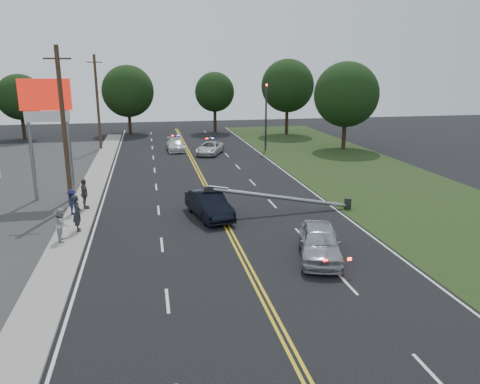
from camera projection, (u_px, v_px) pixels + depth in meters
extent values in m
plane|color=black|center=(250.00, 271.00, 20.59)|extent=(120.00, 120.00, 0.00)
cube|color=gray|center=(80.00, 214.00, 28.47)|extent=(1.80, 70.00, 0.12)
cube|color=black|center=(408.00, 196.00, 32.60)|extent=(12.00, 80.00, 0.01)
cube|color=gold|center=(217.00, 207.00, 30.06)|extent=(0.36, 80.00, 0.00)
cylinder|color=gray|center=(31.00, 149.00, 30.76)|extent=(0.24, 0.24, 7.00)
cylinder|color=gray|center=(70.00, 148.00, 31.21)|extent=(0.24, 0.24, 7.00)
cube|color=#B3170B|center=(45.00, 94.00, 30.07)|extent=(3.20, 0.35, 2.00)
cube|color=white|center=(47.00, 116.00, 30.44)|extent=(2.80, 0.30, 0.70)
cylinder|color=#2D2D30|center=(266.00, 118.00, 49.67)|extent=(0.20, 0.20, 7.00)
cube|color=#2D2D30|center=(266.00, 88.00, 48.87)|extent=(0.28, 0.28, 0.90)
sphere|color=#FF0C07|center=(267.00, 85.00, 48.64)|extent=(0.22, 0.22, 0.22)
cylinder|color=#2D2D30|center=(348.00, 203.00, 29.60)|extent=(0.44, 0.44, 0.70)
cylinder|color=gray|center=(281.00, 198.00, 28.60)|extent=(8.90, 0.24, 1.80)
cube|color=#2D2D30|center=(209.00, 189.00, 27.57)|extent=(0.55, 0.32, 0.30)
cylinder|color=#382619|center=(64.00, 129.00, 28.94)|extent=(0.28, 0.28, 10.00)
cube|color=#382619|center=(57.00, 59.00, 27.85)|extent=(1.60, 0.10, 0.10)
cylinder|color=#382619|center=(98.00, 103.00, 49.79)|extent=(0.28, 0.28, 10.00)
cube|color=#382619|center=(94.00, 62.00, 48.70)|extent=(1.60, 0.10, 0.10)
cylinder|color=black|center=(23.00, 127.00, 58.05)|extent=(0.44, 0.44, 3.00)
sphere|color=black|center=(20.00, 97.00, 57.11)|extent=(5.56, 5.56, 5.56)
cylinder|color=black|center=(130.00, 121.00, 62.91)|extent=(0.44, 0.44, 3.26)
sphere|color=black|center=(128.00, 91.00, 61.88)|extent=(6.81, 6.81, 6.81)
cylinder|color=black|center=(215.00, 120.00, 64.42)|extent=(0.44, 0.44, 3.16)
sphere|color=black|center=(215.00, 92.00, 63.42)|extent=(5.35, 5.35, 5.35)
cylinder|color=black|center=(287.00, 120.00, 62.18)|extent=(0.44, 0.44, 3.68)
sphere|color=black|center=(288.00, 86.00, 61.02)|extent=(6.88, 6.88, 6.88)
cylinder|color=black|center=(344.00, 133.00, 51.07)|extent=(0.44, 0.44, 3.41)
sphere|color=black|center=(346.00, 94.00, 49.99)|extent=(6.93, 6.93, 6.93)
imported|color=black|center=(209.00, 205.00, 27.83)|extent=(2.60, 4.95, 1.55)
imported|color=#A2A4AA|center=(320.00, 242.00, 21.84)|extent=(3.10, 4.99, 1.59)
imported|color=silver|center=(210.00, 148.00, 48.13)|extent=(3.70, 5.02, 1.27)
imported|color=silver|center=(176.00, 145.00, 50.06)|extent=(1.92, 4.47, 1.28)
imported|color=#25252D|center=(77.00, 213.00, 25.10)|extent=(0.62, 0.82, 2.01)
imported|color=#ABABB0|center=(62.00, 224.00, 23.75)|extent=(0.68, 0.85, 1.72)
imported|color=#1B1C45|center=(72.00, 202.00, 27.98)|extent=(0.63, 1.03, 1.55)
imported|color=#574A45|center=(84.00, 194.00, 29.11)|extent=(0.72, 1.19, 1.90)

